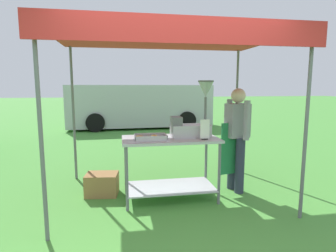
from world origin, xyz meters
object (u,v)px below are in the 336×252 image
object	(u,v)px
stall_canopy	(169,41)
menu_sign	(205,131)
donut_fryer	(193,119)
supply_crate	(102,184)
donut_cart	(170,156)
donut_tray	(151,138)
van_silver	(140,105)
vendor	(237,134)

from	to	relation	value
stall_canopy	menu_sign	size ratio (longest dim) A/B	11.43
donut_fryer	supply_crate	size ratio (longest dim) A/B	1.59
donut_cart	donut_tray	world-z (taller)	donut_tray
stall_canopy	donut_cart	size ratio (longest dim) A/B	2.34
donut_tray	van_silver	distance (m)	7.51
donut_fryer	van_silver	xyz separation A→B (m)	(-0.26, 7.38, -0.29)
stall_canopy	donut_tray	world-z (taller)	stall_canopy
donut_tray	menu_sign	xyz separation A→B (m)	(0.73, -0.12, 0.10)
menu_sign	stall_canopy	bearing A→B (deg)	145.27
van_silver	donut_fryer	bearing A→B (deg)	-88.01
donut_fryer	van_silver	distance (m)	7.39
donut_tray	van_silver	bearing A→B (deg)	87.14
stall_canopy	donut_tray	size ratio (longest dim) A/B	7.24
menu_sign	supply_crate	bearing A→B (deg)	159.62
stall_canopy	vendor	distance (m)	1.73
donut_fryer	donut_tray	bearing A→B (deg)	-169.58
donut_tray	menu_sign	distance (m)	0.75
menu_sign	supply_crate	world-z (taller)	menu_sign
stall_canopy	supply_crate	size ratio (longest dim) A/B	6.24
donut_cart	van_silver	distance (m)	7.42
stall_canopy	menu_sign	distance (m)	1.35
donut_tray	vendor	distance (m)	1.38
stall_canopy	menu_sign	bearing A→B (deg)	-34.73
donut_cart	supply_crate	size ratio (longest dim) A/B	2.67
stall_canopy	supply_crate	world-z (taller)	stall_canopy
donut_tray	donut_fryer	xyz separation A→B (m)	(0.63, 0.12, 0.23)
donut_cart	menu_sign	distance (m)	0.63
donut_cart	donut_fryer	world-z (taller)	donut_fryer
donut_cart	vendor	world-z (taller)	vendor
donut_fryer	menu_sign	distance (m)	0.29
donut_cart	vendor	xyz separation A→B (m)	(1.07, 0.15, 0.26)
vendor	van_silver	distance (m)	7.33
donut_tray	vendor	size ratio (longest dim) A/B	0.27
stall_canopy	vendor	world-z (taller)	stall_canopy
van_silver	menu_sign	bearing A→B (deg)	-87.30
donut_cart	van_silver	world-z (taller)	van_silver
menu_sign	vendor	distance (m)	0.73
vendor	menu_sign	bearing A→B (deg)	-150.41
donut_cart	menu_sign	size ratio (longest dim) A/B	4.88
stall_canopy	donut_fryer	distance (m)	1.16
vendor	van_silver	bearing A→B (deg)	97.71
stall_canopy	van_silver	xyz separation A→B (m)	(0.08, 7.31, -1.39)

